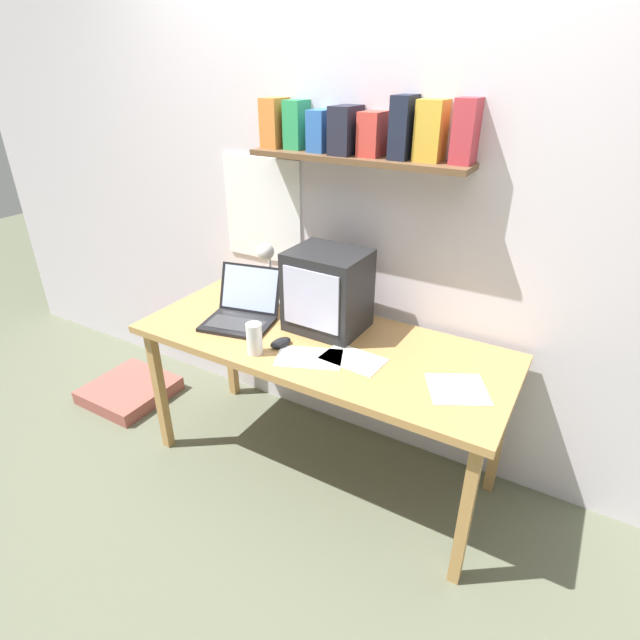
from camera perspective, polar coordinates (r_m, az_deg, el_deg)
The scene contains 12 objects.
ground_plane at distance 2.67m, azimuth -0.00°, elevation -16.18°, with size 12.00×12.00×0.00m, color #60644F.
back_wall at distance 2.36m, azimuth 5.09°, elevation 14.14°, with size 5.60×0.24×2.60m.
corner_desk at distance 2.26m, azimuth -0.00°, elevation -3.67°, with size 1.70×0.69×0.74m.
crt_monitor at distance 2.26m, azimuth 0.85°, elevation 3.36°, with size 0.34×0.29×0.37m.
laptop at distance 2.41m, azimuth -8.79°, elevation 1.34°, with size 0.37×0.38×0.24m.
desk_lamp at distance 2.50m, azimuth -6.01°, elevation 5.97°, with size 0.13×0.16×0.33m.
juice_glass at distance 2.12m, azimuth -7.51°, elevation -2.30°, with size 0.07×0.07×0.14m.
computer_mouse at distance 2.18m, azimuth -4.53°, elevation -2.59°, with size 0.09×0.12×0.03m.
loose_paper_near_monitor at distance 2.09m, azimuth 3.80°, elevation -4.48°, with size 0.27×0.18×0.00m.
open_notebook at distance 1.98m, azimuth 15.43°, elevation -7.61°, with size 0.29×0.28×0.00m.
loose_paper_near_laptop at distance 2.10m, azimuth -1.23°, elevation -4.33°, with size 0.32×0.26×0.00m.
floor_cushion at distance 3.33m, azimuth -20.92°, elevation -7.51°, with size 0.46×0.46×0.08m.
Camera 1 is at (0.98, -1.68, 1.84)m, focal length 28.00 mm.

